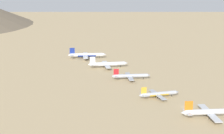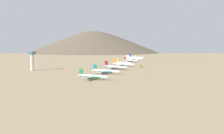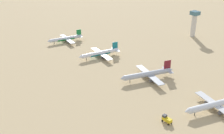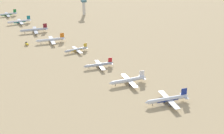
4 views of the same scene
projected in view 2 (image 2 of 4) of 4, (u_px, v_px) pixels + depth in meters
The scene contains 12 objects.
ground_plane at pixel (123, 65), 422.34m from camera, with size 2086.79×2086.79×0.00m, color tan.
parked_jet_0 at pixel (93, 76), 252.37m from camera, with size 34.99×28.43×10.09m.
parked_jet_1 at pixel (105, 71), 300.62m from camera, with size 36.93×30.01×10.65m.
parked_jet_2 at pixel (115, 67), 350.42m from camera, with size 39.68×32.51×11.51m.
parked_jet_3 at pixel (123, 64), 398.52m from camera, with size 38.68×31.67×11.20m.
parked_jet_4 at pixel (123, 63), 445.85m from camera, with size 30.80×24.94×8.91m.
parked_jet_5 at pixel (131, 61), 496.05m from camera, with size 33.48×27.39×9.69m.
parked_jet_6 at pixel (134, 59), 542.47m from camera, with size 39.32×32.07×11.34m.
parked_jet_7 at pixel (136, 58), 590.70m from camera, with size 41.51×34.00×12.03m.
service_truck at pixel (141, 66), 382.27m from camera, with size 3.29×5.46×3.90m.
control_tower at pixel (32, 60), 339.33m from camera, with size 7.20×7.20×24.66m.
desert_hill_1 at pixel (94, 39), 1058.09m from camera, with size 521.47×521.47×107.22m, color #70604C.
Camera 2 is at (137.32, -398.35, 34.30)m, focal length 42.09 mm.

